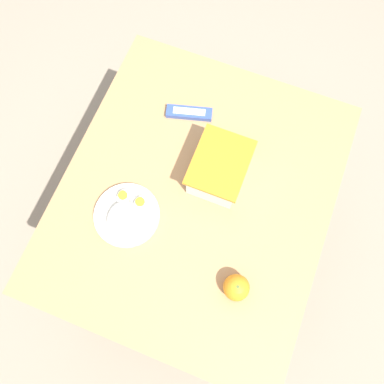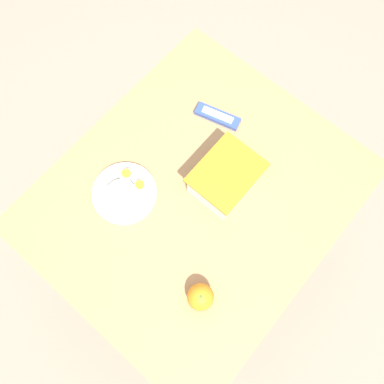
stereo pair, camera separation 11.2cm
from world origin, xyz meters
name	(u,v)px [view 1 (the left image)]	position (x,y,z in m)	size (l,w,h in m)	color
ground_plane	(194,236)	(0.00, 0.00, 0.00)	(10.00, 10.00, 0.00)	gray
table	(196,203)	(0.00, 0.00, 0.61)	(0.95, 0.82, 0.71)	#AD7F51
food_container	(219,169)	(-0.08, 0.04, 0.76)	(0.20, 0.16, 0.11)	white
orange_fruit	(236,288)	(0.22, 0.21, 0.75)	(0.07, 0.07, 0.07)	orange
rice_plate	(126,215)	(0.14, -0.17, 0.73)	(0.20, 0.20, 0.06)	silver
candy_bar	(189,113)	(-0.25, -0.12, 0.72)	(0.08, 0.16, 0.02)	#334C9E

